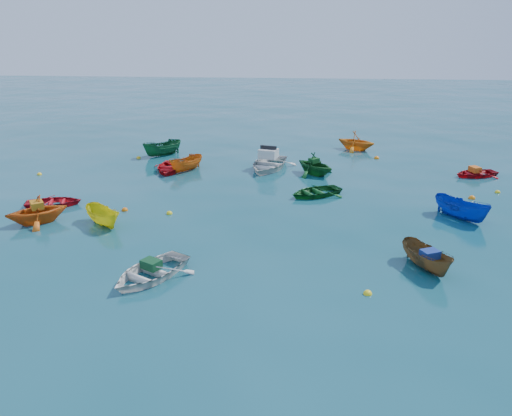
{
  "coord_description": "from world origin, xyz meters",
  "views": [
    {
      "loc": [
        2.33,
        -19.11,
        9.18
      ],
      "look_at": [
        0.0,
        5.0,
        0.4
      ],
      "focal_mm": 35.0,
      "sensor_mm": 36.0,
      "label": 1
    }
  ],
  "objects": [
    {
      "name": "ground",
      "position": [
        0.0,
        0.0,
        0.0
      ],
      "size": [
        160.0,
        160.0,
        0.0
      ],
      "primitive_type": "plane",
      "color": "#0A434C",
      "rests_on": "ground"
    },
    {
      "name": "dinghy_white_near",
      "position": [
        -3.45,
        -2.24,
        0.0
      ],
      "size": [
        3.93,
        4.33,
        0.74
      ],
      "primitive_type": "imported",
      "rotation": [
        0.0,
        0.0,
        -0.5
      ],
      "color": "silver",
      "rests_on": "ground"
    },
    {
      "name": "sampan_brown_mid",
      "position": [
        7.42,
        -0.4,
        0.0
      ],
      "size": [
        2.16,
        2.98,
        1.08
      ],
      "primitive_type": "imported",
      "rotation": [
        0.0,
        0.0,
        0.45
      ],
      "color": "brown",
      "rests_on": "ground"
    },
    {
      "name": "dinghy_orange_w",
      "position": [
        -10.73,
        2.9,
        0.0
      ],
      "size": [
        3.78,
        3.7,
        1.51
      ],
      "primitive_type": "imported",
      "rotation": [
        0.0,
        0.0,
        -0.94
      ],
      "color": "orange",
      "rests_on": "ground"
    },
    {
      "name": "sampan_yellow_mid",
      "position": [
        -7.34,
        2.92,
        0.0
      ],
      "size": [
        2.73,
        2.64,
        1.07
      ],
      "primitive_type": "imported",
      "rotation": [
        0.0,
        0.0,
        0.82
      ],
      "color": "yellow",
      "rests_on": "ground"
    },
    {
      "name": "dinghy_green_e",
      "position": [
        3.13,
        8.57,
        0.0
      ],
      "size": [
        3.91,
        3.65,
        0.66
      ],
      "primitive_type": "imported",
      "rotation": [
        0.0,
        0.0,
        -1.0
      ],
      "color": "#14561F",
      "rests_on": "ground"
    },
    {
      "name": "dinghy_red_nw",
      "position": [
        -11.16,
        5.4,
        0.0
      ],
      "size": [
        3.37,
        2.79,
        0.61
      ],
      "primitive_type": "imported",
      "rotation": [
        0.0,
        0.0,
        1.84
      ],
      "color": "red",
      "rests_on": "ground"
    },
    {
      "name": "sampan_orange_n",
      "position": [
        -5.54,
        13.08,
        0.0
      ],
      "size": [
        2.47,
        3.04,
        1.12
      ],
      "primitive_type": "imported",
      "rotation": [
        0.0,
        0.0,
        -0.56
      ],
      "color": "#CB6213",
      "rests_on": "ground"
    },
    {
      "name": "dinghy_green_n",
      "position": [
        3.13,
        13.0,
        0.0
      ],
      "size": [
        3.9,
        3.9,
        1.56
      ],
      "primitive_type": "imported",
      "rotation": [
        0.0,
        0.0,
        0.79
      ],
      "color": "#13531D",
      "rests_on": "ground"
    },
    {
      "name": "dinghy_red_ne",
      "position": [
        13.64,
        13.61,
        0.0
      ],
      "size": [
        3.44,
        2.94,
        0.6
      ],
      "primitive_type": "imported",
      "rotation": [
        0.0,
        0.0,
        -1.22
      ],
      "color": "#B10E17",
      "rests_on": "ground"
    },
    {
      "name": "sampan_blue_far",
      "position": [
        10.44,
        5.55,
        0.0
      ],
      "size": [
        2.89,
        3.11,
        1.2
      ],
      "primitive_type": "imported",
      "rotation": [
        0.0,
        0.0,
        0.7
      ],
      "color": "#0D2DA6",
      "rests_on": "ground"
    },
    {
      "name": "dinghy_red_far",
      "position": [
        -6.72,
        12.88,
        0.0
      ],
      "size": [
        2.73,
        3.55,
        0.68
      ],
      "primitive_type": "imported",
      "rotation": [
        0.0,
        0.0,
        0.12
      ],
      "color": "red",
      "rests_on": "ground"
    },
    {
      "name": "dinghy_orange_far",
      "position": [
        6.5,
        20.48,
        0.0
      ],
      "size": [
        3.9,
        3.73,
        1.59
      ],
      "primitive_type": "imported",
      "rotation": [
        0.0,
        0.0,
        1.07
      ],
      "color": "orange",
      "rests_on": "ground"
    },
    {
      "name": "sampan_green_far",
      "position": [
        -8.31,
        17.14,
        0.0
      ],
      "size": [
        3.15,
        3.17,
        1.26
      ],
      "primitive_type": "imported",
      "rotation": [
        0.0,
        0.0,
        -0.78
      ],
      "color": "#13552C",
      "rests_on": "ground"
    },
    {
      "name": "motorboat_white",
      "position": [
        -0.03,
        14.12,
        0.0
      ],
      "size": [
        4.25,
        5.15,
        1.53
      ],
      "primitive_type": "imported",
      "rotation": [
        0.0,
        0.0,
        -0.26
      ],
      "color": "silver",
      "rests_on": "ground"
    },
    {
      "name": "tarp_green_a",
      "position": [
        -3.4,
        -2.15,
        0.54
      ],
      "size": [
        0.89,
        0.82,
        0.35
      ],
      "primitive_type": "cube",
      "rotation": [
        0.0,
        0.0,
        -0.5
      ],
      "color": "#104121",
      "rests_on": "dinghy_white_near"
    },
    {
      "name": "tarp_blue_a",
      "position": [
        7.49,
        -0.53,
        0.71
      ],
      "size": [
        0.83,
        0.76,
        0.33
      ],
      "primitive_type": "cube",
      "rotation": [
        0.0,
        0.0,
        0.45
      ],
      "color": "navy",
      "rests_on": "sampan_brown_mid"
    },
    {
      "name": "tarp_orange_a",
      "position": [
        -10.69,
        2.93,
        0.94
      ],
      "size": [
        0.9,
        0.93,
        0.36
      ],
      "primitive_type": "cube",
      "rotation": [
        0.0,
        0.0,
        -0.94
      ],
      "color": "#BE7013",
      "rests_on": "dinghy_orange_w"
    },
    {
      "name": "tarp_green_b",
      "position": [
        3.06,
        13.07,
        0.93
      ],
      "size": [
        0.78,
        0.79,
        0.31
      ],
      "primitive_type": "cube",
      "rotation": [
        0.0,
        0.0,
        0.79
      ],
      "color": "#114519",
      "rests_on": "dinghy_green_n"
    },
    {
      "name": "tarp_orange_b",
      "position": [
        13.54,
        13.57,
        0.47
      ],
      "size": [
        0.75,
        0.85,
        0.34
      ],
      "primitive_type": "cube",
      "rotation": [
        0.0,
        0.0,
        -1.22
      ],
      "color": "#D65A16",
      "rests_on": "dinghy_red_ne"
    },
    {
      "name": "buoy_ye_a",
      "position": [
        4.85,
        -2.72,
        0.0
      ],
      "size": [
        0.32,
        0.32,
        0.32
      ],
      "primitive_type": "sphere",
      "color": "yellow",
      "rests_on": "ground"
    },
    {
      "name": "buoy_ye_b",
      "position": [
        -15.02,
        11.15,
        0.0
      ],
      "size": [
        0.32,
        0.32,
        0.32
      ],
      "primitive_type": "sphere",
      "color": "yellow",
      "rests_on": "ground"
    },
    {
      "name": "buoy_or_c",
      "position": [
        -7.04,
        5.02,
        0.0
      ],
      "size": [
        0.34,
        0.34,
        0.34
      ],
      "primitive_type": "sphere",
      "color": "#D7610B",
      "rests_on": "ground"
    },
    {
      "name": "buoy_ye_c",
      "position": [
        -4.54,
        4.76,
        0.0
      ],
      "size": [
        0.33,
        0.33,
        0.33
      ],
      "primitive_type": "sphere",
      "color": "yellow",
      "rests_on": "ground"
    },
    {
      "name": "buoy_or_d",
      "position": [
        12.0,
        8.85,
        0.0
      ],
      "size": [
        0.38,
        0.38,
        0.38
      ],
      "primitive_type": "sphere",
      "color": "orange",
      "rests_on": "ground"
    },
    {
      "name": "buoy_ye_d",
      "position": [
        -9.88,
        16.08,
        0.0
      ],
      "size": [
        0.34,
        0.34,
        0.34
      ],
      "primitive_type": "sphere",
      "color": "yellow",
      "rests_on": "ground"
    },
    {
      "name": "buoy_or_e",
      "position": [
        7.8,
        17.72,
        0.0
      ],
      "size": [
        0.39,
        0.39,
        0.39
      ],
      "primitive_type": "sphere",
      "color": "orange",
      "rests_on": "ground"
    },
    {
      "name": "buoy_ye_e",
      "position": [
        13.85,
        10.11,
        0.0
      ],
      "size": [
        0.31,
        0.31,
        0.31
      ],
      "primitive_type": "sphere",
      "color": "yellow",
      "rests_on": "ground"
    }
  ]
}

